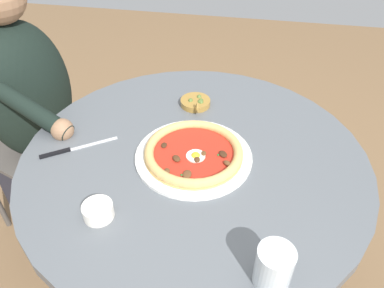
# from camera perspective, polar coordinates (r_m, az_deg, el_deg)

# --- Properties ---
(ground_plane) EXTENTS (6.00, 6.00, 0.02)m
(ground_plane) POSITION_cam_1_polar(r_m,az_deg,el_deg) (1.66, 0.24, -21.31)
(ground_plane) COLOR brown
(dining_table) EXTENTS (1.00, 1.00, 0.73)m
(dining_table) POSITION_cam_1_polar(r_m,az_deg,el_deg) (1.16, 0.32, -6.54)
(dining_table) COLOR #565B60
(dining_table) RESTS_ON ground
(pizza_on_plate) EXTENTS (0.33, 0.33, 0.04)m
(pizza_on_plate) POSITION_cam_1_polar(r_m,az_deg,el_deg) (1.05, 0.07, -1.41)
(pizza_on_plate) COLOR white
(pizza_on_plate) RESTS_ON dining_table
(water_glass) EXTENTS (0.08, 0.08, 0.10)m
(water_glass) POSITION_cam_1_polar(r_m,az_deg,el_deg) (0.80, 12.42, -18.28)
(water_glass) COLOR silver
(water_glass) RESTS_ON dining_table
(steak_knife) EXTENTS (0.14, 0.19, 0.01)m
(steak_knife) POSITION_cam_1_polar(r_m,az_deg,el_deg) (1.14, -18.64, -0.91)
(steak_knife) COLOR silver
(steak_knife) RESTS_ON dining_table
(ramekin_capers) EXTENTS (0.07, 0.07, 0.04)m
(ramekin_capers) POSITION_cam_1_polar(r_m,az_deg,el_deg) (0.93, -14.30, -9.90)
(ramekin_capers) COLOR white
(ramekin_capers) RESTS_ON dining_table
(olive_pan) EXTENTS (0.12, 0.10, 0.04)m
(olive_pan) POSITION_cam_1_polar(r_m,az_deg,el_deg) (1.26, 0.58, 6.45)
(olive_pan) COLOR olive
(olive_pan) RESTS_ON dining_table
(diner_person) EXTENTS (0.46, 0.48, 1.16)m
(diner_person) POSITION_cam_1_polar(r_m,az_deg,el_deg) (1.60, -21.99, 0.88)
(diner_person) COLOR #282833
(diner_person) RESTS_ON ground
(cafe_chair_diner) EXTENTS (0.50, 0.50, 0.88)m
(cafe_chair_diner) POSITION_cam_1_polar(r_m,az_deg,el_deg) (1.69, -25.27, 3.03)
(cafe_chair_diner) COLOR #504A45
(cafe_chair_diner) RESTS_ON ground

